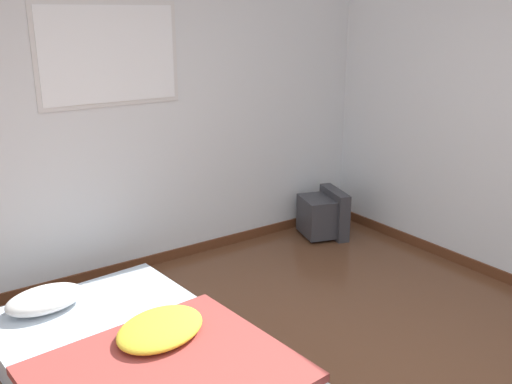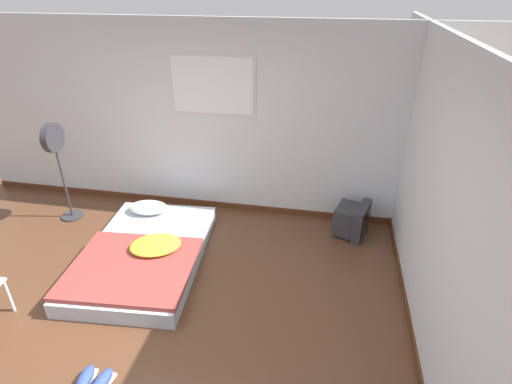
{
  "view_description": "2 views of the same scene",
  "coord_description": "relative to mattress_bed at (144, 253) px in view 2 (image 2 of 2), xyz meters",
  "views": [
    {
      "loc": [
        -1.63,
        -1.79,
        2.1
      ],
      "look_at": [
        0.69,
        1.51,
        0.82
      ],
      "focal_mm": 40.0,
      "sensor_mm": 36.0,
      "label": 1
    },
    {
      "loc": [
        1.49,
        -2.46,
        3.02
      ],
      "look_at": [
        0.73,
        1.51,
        0.82
      ],
      "focal_mm": 28.0,
      "sensor_mm": 36.0,
      "label": 2
    }
  ],
  "objects": [
    {
      "name": "mattress_bed",
      "position": [
        0.0,
        0.0,
        0.0
      ],
      "size": [
        1.47,
        2.13,
        0.33
      ],
      "color": "silver",
      "rests_on": "ground_plane"
    },
    {
      "name": "ground_plane",
      "position": [
        0.53,
        -1.04,
        -0.12
      ],
      "size": [
        20.0,
        20.0,
        0.0
      ],
      "primitive_type": "plane",
      "color": "brown"
    },
    {
      "name": "wall_right",
      "position": [
        3.0,
        -1.04,
        1.16
      ],
      "size": [
        0.08,
        7.28,
        2.6
      ],
      "color": "silver",
      "rests_on": "ground_plane"
    },
    {
      "name": "wall_back",
      "position": [
        0.53,
        1.43,
        1.17
      ],
      "size": [
        7.3,
        0.08,
        2.6
      ],
      "color": "silver",
      "rests_on": "ground_plane"
    },
    {
      "name": "standing_fan",
      "position": [
        -1.46,
        0.76,
        0.88
      ],
      "size": [
        0.3,
        0.39,
        1.38
      ],
      "color": "#333338",
      "rests_on": "ground_plane"
    },
    {
      "name": "sneaker_pair",
      "position": [
        0.28,
        -1.62,
        -0.07
      ],
      "size": [
        0.29,
        0.27,
        0.1
      ],
      "color": "silver",
      "rests_on": "ground_plane"
    },
    {
      "name": "crt_tv",
      "position": [
        2.43,
        1.05,
        0.1
      ],
      "size": [
        0.49,
        0.53,
        0.46
      ],
      "color": "#333338",
      "rests_on": "ground_plane"
    }
  ]
}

